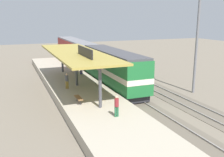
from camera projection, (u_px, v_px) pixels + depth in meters
ground_plane at (129, 87)px, 31.99m from camera, size 120.00×120.00×0.00m
track_near at (114, 89)px, 31.26m from camera, size 3.20×110.00×0.16m
track_far at (148, 85)px, 32.93m from camera, size 3.20×110.00×0.16m
platform at (77, 89)px, 29.49m from camera, size 6.00×44.00×0.90m
station_canopy at (76, 54)px, 28.46m from camera, size 5.20×18.00×4.70m
platform_bench at (79, 98)px, 23.31m from camera, size 0.44×1.70×0.50m
locomotive at (113, 69)px, 31.17m from camera, size 2.93×14.43×4.44m
passenger_carriage_single at (76, 51)px, 47.43m from camera, size 2.90×20.00×4.24m
light_mast at (199, 18)px, 27.75m from camera, size 1.10×1.10×11.70m
person_waiting at (81, 67)px, 34.91m from camera, size 0.34×0.34×1.71m
person_walking at (117, 105)px, 19.89m from camera, size 0.34×0.34×1.71m
person_boarding at (67, 80)px, 27.78m from camera, size 0.34×0.34×1.71m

